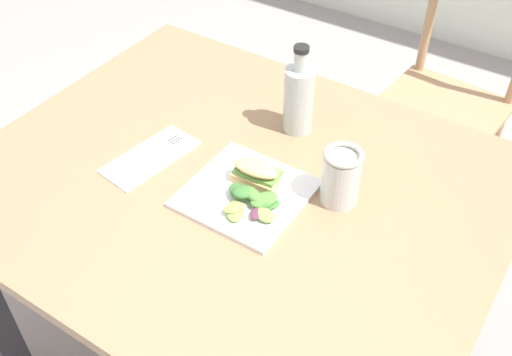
% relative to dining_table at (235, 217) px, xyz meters
% --- Properties ---
extents(ground_plane, '(8.77, 8.77, 0.00)m').
position_rel_dining_table_xyz_m(ground_plane, '(-0.08, 0.01, -0.62)').
color(ground_plane, gray).
extents(dining_table, '(1.17, 0.96, 0.74)m').
position_rel_dining_table_xyz_m(dining_table, '(0.00, 0.00, 0.00)').
color(dining_table, '#997551').
rests_on(dining_table, ground).
extents(chair_wooden_far, '(0.43, 0.43, 0.87)m').
position_rel_dining_table_xyz_m(chair_wooden_far, '(0.20, 0.98, -0.17)').
color(chair_wooden_far, tan).
rests_on(chair_wooden_far, ground).
extents(plate_lunch, '(0.25, 0.25, 0.01)m').
position_rel_dining_table_xyz_m(plate_lunch, '(0.05, -0.03, 0.13)').
color(plate_lunch, white).
rests_on(plate_lunch, dining_table).
extents(sandwich_half_front, '(0.11, 0.07, 0.06)m').
position_rel_dining_table_xyz_m(sandwich_half_front, '(0.05, 0.01, 0.16)').
color(sandwich_half_front, '#DBB270').
rests_on(sandwich_half_front, plate_lunch).
extents(salad_mixed_greens, '(0.14, 0.13, 0.03)m').
position_rel_dining_table_xyz_m(salad_mixed_greens, '(0.08, -0.06, 0.15)').
color(salad_mixed_greens, '#84A84C').
rests_on(salad_mixed_greens, plate_lunch).
extents(napkin_folded, '(0.14, 0.24, 0.00)m').
position_rel_dining_table_xyz_m(napkin_folded, '(-0.21, -0.05, 0.13)').
color(napkin_folded, silver).
rests_on(napkin_folded, dining_table).
extents(fork_on_napkin, '(0.05, 0.19, 0.00)m').
position_rel_dining_table_xyz_m(fork_on_napkin, '(-0.20, -0.03, 0.13)').
color(fork_on_napkin, silver).
rests_on(fork_on_napkin, napkin_folded).
extents(bottle_cold_brew, '(0.07, 0.07, 0.23)m').
position_rel_dining_table_xyz_m(bottle_cold_brew, '(0.02, 0.24, 0.20)').
color(bottle_cold_brew, black).
rests_on(bottle_cold_brew, dining_table).
extents(mason_jar_iced_tea, '(0.08, 0.08, 0.13)m').
position_rel_dining_table_xyz_m(mason_jar_iced_tea, '(0.22, 0.07, 0.18)').
color(mason_jar_iced_tea, gold).
rests_on(mason_jar_iced_tea, dining_table).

